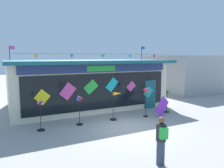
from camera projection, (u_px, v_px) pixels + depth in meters
name	position (u px, v px, depth m)	size (l,w,h in m)	color
ground_plane	(127.00, 127.00, 11.31)	(80.00, 80.00, 0.00)	#9E9B99
kite_shop_building	(86.00, 83.00, 16.30)	(11.02, 6.64, 4.52)	beige
wind_spinner_far_left	(41.00, 115.00, 10.71)	(0.36, 0.36, 1.61)	black
wind_spinner_left	(80.00, 107.00, 11.60)	(0.36, 0.35, 1.63)	black
wind_spinner_center_left	(116.00, 101.00, 12.61)	(0.75, 0.39, 1.65)	black
wind_spinner_center_right	(146.00, 94.00, 13.18)	(0.30, 0.30, 1.80)	black
wind_spinner_right	(169.00, 98.00, 14.37)	(0.63, 0.37, 1.47)	black
person_mid_plaza	(161.00, 140.00, 7.28)	(0.37, 0.48, 1.68)	#333D56
display_kite_on_ground	(162.00, 106.00, 13.35)	(0.64, 0.03, 1.16)	purple
neighbour_building	(182.00, 73.00, 23.31)	(6.11, 6.74, 3.78)	#99999E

